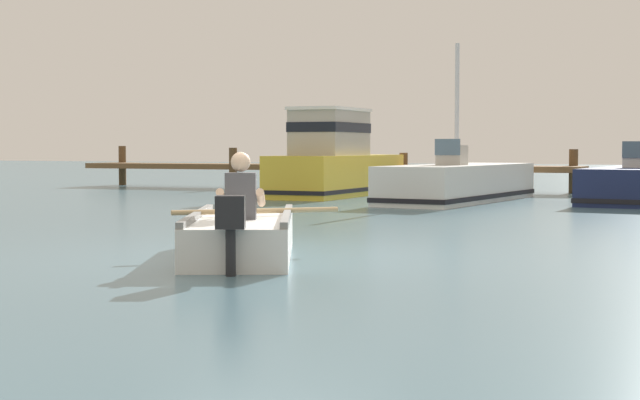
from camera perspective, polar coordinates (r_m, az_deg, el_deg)
name	(u,v)px	position (r m, az deg, el deg)	size (l,w,h in m)	color
ground_plane	(270,256)	(11.31, -2.88, -3.25)	(120.00, 120.00, 0.00)	slate
wooden_dock	(317,167)	(28.66, -0.15, 1.91)	(15.15, 1.64, 1.27)	brown
rowboat_with_person	(242,234)	(11.26, -4.51, -1.99)	(2.24, 3.57, 1.19)	white
moored_boat_yellow	(335,163)	(25.05, 0.89, 2.13)	(1.86, 5.46, 2.22)	gold
moored_boat_white	(459,184)	(22.65, 8.01, 0.94)	(2.39, 6.06, 3.57)	white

